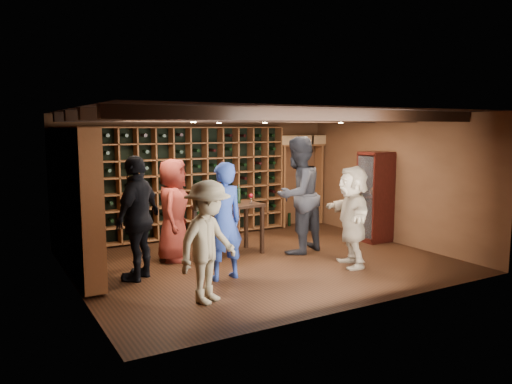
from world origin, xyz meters
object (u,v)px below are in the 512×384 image
man_grey_suit (298,195)px  guest_beige (352,216)px  man_blue_shirt (223,221)px  tasting_table (229,211)px  guest_woman_black (138,218)px  display_cabinet (375,199)px  guest_khaki (208,242)px  guest_red_floral (173,210)px

man_grey_suit → guest_beige: 1.22m
man_blue_shirt → tasting_table: 1.42m
guest_woman_black → man_grey_suit: bearing=140.1°
display_cabinet → guest_khaki: size_ratio=1.10×
guest_red_floral → tasting_table: bearing=-66.6°
guest_red_floral → man_blue_shirt: bearing=-137.2°
guest_woman_black → guest_khaki: bearing=65.8°
man_grey_suit → guest_woman_black: 2.96m
display_cabinet → guest_woman_black: bearing=-178.3°
man_blue_shirt → guest_red_floral: man_blue_shirt is taller
guest_woman_black → man_blue_shirt: bearing=106.8°
man_grey_suit → guest_khaki: bearing=13.6°
display_cabinet → guest_red_floral: display_cabinet is taller
display_cabinet → guest_woman_black: 4.79m
tasting_table → guest_red_floral: bearing=165.0°
man_grey_suit → tasting_table: (-1.17, 0.44, -0.25)m
tasting_table → guest_beige: bearing=-54.8°
man_grey_suit → guest_khaki: (-2.47, -1.58, -0.25)m
display_cabinet → guest_woman_black: (-4.79, -0.14, 0.07)m
display_cabinet → man_blue_shirt: bearing=-168.2°
guest_woman_black → tasting_table: (1.79, 0.60, -0.13)m
display_cabinet → man_blue_shirt: man_blue_shirt is taller
display_cabinet → man_grey_suit: size_ratio=0.84×
man_grey_suit → guest_woman_black: size_ratio=1.13×
man_blue_shirt → guest_beige: 2.17m
guest_beige → guest_khaki: bearing=-60.3°
man_blue_shirt → guest_khaki: man_blue_shirt is taller
tasting_table → guest_woman_black: bearing=-168.2°
guest_red_floral → display_cabinet: bearing=-66.8°
man_blue_shirt → guest_woman_black: (-1.09, 0.63, 0.05)m
guest_red_floral → guest_khaki: 2.19m
man_grey_suit → guest_red_floral: bearing=-34.2°
man_blue_shirt → tasting_table: man_blue_shirt is taller
tasting_table → man_grey_suit: bearing=-27.3°
guest_woman_black → guest_beige: (3.23, -1.01, -0.10)m
guest_red_floral → guest_woman_black: bearing=163.8°
guest_woman_black → tasting_table: 1.89m
display_cabinet → man_grey_suit: bearing=179.5°
man_grey_suit → guest_beige: man_grey_suit is taller
display_cabinet → man_grey_suit: man_grey_suit is taller
man_grey_suit → guest_beige: (0.27, -1.17, -0.23)m
display_cabinet → guest_beige: bearing=-143.6°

